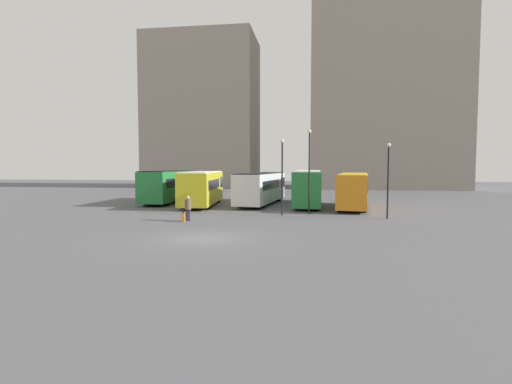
{
  "coord_description": "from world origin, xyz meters",
  "views": [
    {
      "loc": [
        5.67,
        -19.77,
        3.73
      ],
      "look_at": [
        0.83,
        13.24,
        1.56
      ],
      "focal_mm": 28.0,
      "sensor_mm": 36.0,
      "label": 1
    }
  ],
  "objects_px": {
    "bus_2": "(261,187)",
    "lamp_post_0": "(388,174)",
    "bus_1": "(202,187)",
    "lamp_post_1": "(309,165)",
    "traveler": "(188,206)",
    "lamp_post_2": "(282,171)",
    "bus_3": "(308,187)",
    "bus_4": "(353,189)",
    "suitcase": "(183,217)",
    "bus_0": "(168,185)"
  },
  "relations": [
    {
      "from": "bus_3",
      "to": "traveler",
      "type": "xyz_separation_m",
      "value": [
        -7.93,
        -12.05,
        -0.77
      ]
    },
    {
      "from": "bus_1",
      "to": "lamp_post_1",
      "type": "xyz_separation_m",
      "value": [
        10.11,
        -5.36,
        2.05
      ]
    },
    {
      "from": "bus_0",
      "to": "bus_2",
      "type": "relative_size",
      "value": 0.85
    },
    {
      "from": "bus_3",
      "to": "lamp_post_1",
      "type": "xyz_separation_m",
      "value": [
        0.17,
        -6.89,
        2.0
      ]
    },
    {
      "from": "bus_1",
      "to": "bus_3",
      "type": "height_order",
      "value": "bus_3"
    },
    {
      "from": "bus_0",
      "to": "traveler",
      "type": "xyz_separation_m",
      "value": [
        6.26,
        -12.84,
        -0.75
      ]
    },
    {
      "from": "bus_3",
      "to": "lamp_post_2",
      "type": "xyz_separation_m",
      "value": [
        -1.83,
        -8.07,
        1.58
      ]
    },
    {
      "from": "bus_1",
      "to": "lamp_post_0",
      "type": "height_order",
      "value": "lamp_post_0"
    },
    {
      "from": "bus_0",
      "to": "bus_2",
      "type": "bearing_deg",
      "value": -92.55
    },
    {
      "from": "bus_1",
      "to": "lamp_post_0",
      "type": "distance_m",
      "value": 17.38
    },
    {
      "from": "bus_3",
      "to": "lamp_post_0",
      "type": "bearing_deg",
      "value": -146.65
    },
    {
      "from": "traveler",
      "to": "suitcase",
      "type": "height_order",
      "value": "traveler"
    },
    {
      "from": "bus_4",
      "to": "lamp_post_2",
      "type": "xyz_separation_m",
      "value": [
        -5.84,
        -5.99,
        1.7
      ]
    },
    {
      "from": "bus_2",
      "to": "traveler",
      "type": "relative_size",
      "value": 6.85
    },
    {
      "from": "bus_1",
      "to": "bus_4",
      "type": "height_order",
      "value": "bus_1"
    },
    {
      "from": "bus_1",
      "to": "bus_3",
      "type": "distance_m",
      "value": 10.06
    },
    {
      "from": "suitcase",
      "to": "lamp_post_1",
      "type": "xyz_separation_m",
      "value": [
        8.28,
        5.65,
        3.49
      ]
    },
    {
      "from": "bus_1",
      "to": "bus_2",
      "type": "distance_m",
      "value": 5.77
    },
    {
      "from": "bus_2",
      "to": "lamp_post_0",
      "type": "relative_size",
      "value": 2.19
    },
    {
      "from": "lamp_post_2",
      "to": "lamp_post_1",
      "type": "bearing_deg",
      "value": 30.43
    },
    {
      "from": "lamp_post_0",
      "to": "lamp_post_2",
      "type": "relative_size",
      "value": 0.93
    },
    {
      "from": "bus_2",
      "to": "lamp_post_1",
      "type": "distance_m",
      "value": 9.04
    },
    {
      "from": "bus_2",
      "to": "lamp_post_2",
      "type": "height_order",
      "value": "lamp_post_2"
    },
    {
      "from": "bus_3",
      "to": "suitcase",
      "type": "height_order",
      "value": "bus_3"
    },
    {
      "from": "bus_1",
      "to": "traveler",
      "type": "height_order",
      "value": "bus_1"
    },
    {
      "from": "bus_0",
      "to": "bus_3",
      "type": "relative_size",
      "value": 0.88
    },
    {
      "from": "bus_4",
      "to": "lamp_post_0",
      "type": "distance_m",
      "value": 7.2
    },
    {
      "from": "bus_2",
      "to": "bus_1",
      "type": "bearing_deg",
      "value": 116.8
    },
    {
      "from": "suitcase",
      "to": "bus_1",
      "type": "bearing_deg",
      "value": 0.54
    },
    {
      "from": "bus_0",
      "to": "lamp_post_1",
      "type": "relative_size",
      "value": 1.52
    },
    {
      "from": "bus_0",
      "to": "lamp_post_1",
      "type": "bearing_deg",
      "value": -119.12
    },
    {
      "from": "bus_4",
      "to": "lamp_post_1",
      "type": "xyz_separation_m",
      "value": [
        -3.83,
        -4.81,
        2.12
      ]
    },
    {
      "from": "bus_0",
      "to": "suitcase",
      "type": "distance_m",
      "value": 14.72
    },
    {
      "from": "bus_3",
      "to": "bus_4",
      "type": "distance_m",
      "value": 4.51
    },
    {
      "from": "lamp_post_0",
      "to": "lamp_post_1",
      "type": "bearing_deg",
      "value": 159.99
    },
    {
      "from": "lamp_post_2",
      "to": "traveler",
      "type": "bearing_deg",
      "value": -146.84
    },
    {
      "from": "lamp_post_2",
      "to": "bus_4",
      "type": "bearing_deg",
      "value": 45.73
    },
    {
      "from": "bus_4",
      "to": "lamp_post_2",
      "type": "distance_m",
      "value": 8.54
    },
    {
      "from": "lamp_post_1",
      "to": "lamp_post_2",
      "type": "bearing_deg",
      "value": -149.57
    },
    {
      "from": "bus_0",
      "to": "bus_4",
      "type": "relative_size",
      "value": 1.01
    },
    {
      "from": "traveler",
      "to": "lamp_post_2",
      "type": "relative_size",
      "value": 0.3
    },
    {
      "from": "bus_0",
      "to": "bus_3",
      "type": "xyz_separation_m",
      "value": [
        14.19,
        -0.78,
        0.02
      ]
    },
    {
      "from": "lamp_post_2",
      "to": "bus_3",
      "type": "bearing_deg",
      "value": 77.19
    },
    {
      "from": "traveler",
      "to": "lamp_post_1",
      "type": "xyz_separation_m",
      "value": [
        8.1,
        5.16,
        2.77
      ]
    },
    {
      "from": "lamp_post_0",
      "to": "lamp_post_1",
      "type": "xyz_separation_m",
      "value": [
        -5.55,
        2.02,
        0.62
      ]
    },
    {
      "from": "lamp_post_1",
      "to": "suitcase",
      "type": "bearing_deg",
      "value": -145.7
    },
    {
      "from": "bus_1",
      "to": "bus_2",
      "type": "bearing_deg",
      "value": -74.96
    },
    {
      "from": "lamp_post_1",
      "to": "bus_3",
      "type": "bearing_deg",
      "value": 91.42
    },
    {
      "from": "bus_4",
      "to": "bus_0",
      "type": "bearing_deg",
      "value": 88.42
    },
    {
      "from": "lamp_post_2",
      "to": "bus_2",
      "type": "bearing_deg",
      "value": 107.51
    }
  ]
}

